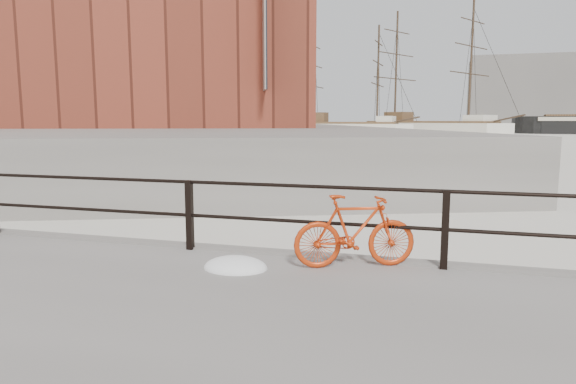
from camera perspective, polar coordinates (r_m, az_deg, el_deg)
The scene contains 11 objects.
far_quay at distance 86.69m, azimuth -8.66°, elevation 7.09°, with size 24.00×150.00×1.80m, color gray.
bicycle at distance 6.52m, azimuth 7.44°, elevation -4.32°, with size 1.55×0.23×0.93m, color red.
schooner_mid at distance 86.72m, azimuth 15.39°, elevation 6.30°, with size 29.18×12.35×20.97m, color silver, non-canonical shape.
schooner_left at distance 82.65m, azimuth 6.31°, elevation 6.47°, with size 22.48×10.22×17.26m, color silver, non-canonical shape.
workboat_near at distance 37.58m, azimuth -15.97°, elevation 4.37°, with size 13.43×4.48×7.00m, color black, non-canonical shape.
workboat_far at distance 57.54m, azimuth -14.42°, elevation 5.60°, with size 10.53×3.64×7.00m, color black, non-canonical shape.
apartment_mustard at distance 54.99m, azimuth -12.92°, elevation 19.07°, with size 22.00×15.00×22.20m, color gold.
apartment_cream at distance 77.50m, azimuth -10.75°, elevation 15.47°, with size 20.00×15.00×21.20m, color beige.
apartment_grey at distance 99.41m, azimuth -9.66°, elevation 14.40°, with size 22.00×15.00×23.20m, color #979792.
apartment_brick at distance 122.16m, azimuth -8.92°, elevation 12.74°, with size 24.00×15.00×21.20m, color brown.
industrial_west at distance 148.73m, azimuth 25.74°, elevation 9.88°, with size 32.00×18.00×18.00m, color gray.
Camera 1 is at (-3.63, -6.68, 2.20)m, focal length 32.00 mm.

